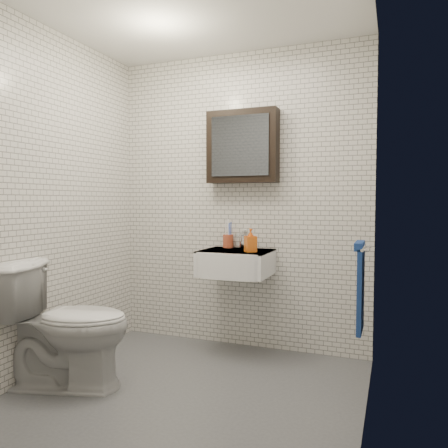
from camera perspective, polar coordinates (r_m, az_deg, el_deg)
name	(u,v)px	position (r m, az deg, el deg)	size (l,w,h in m)	color
ground	(189,390)	(3.08, -4.59, -20.82)	(2.20, 2.00, 0.01)	#4B4E53
room_shell	(188,167)	(2.82, -4.71, 7.44)	(2.22, 2.02, 2.51)	silver
washbasin	(234,262)	(3.51, 1.37, -5.05)	(0.55, 0.50, 0.20)	white
faucet	(242,240)	(3.67, 2.42, -2.15)	(0.06, 0.20, 0.15)	silver
mirror_cabinet	(242,147)	(3.68, 2.43, 10.06)	(0.60, 0.15, 0.60)	black
towel_rail	(360,283)	(2.93, 17.40, -7.40)	(0.09, 0.30, 0.58)	silver
toothbrush_cup	(228,240)	(3.73, 0.55, -2.17)	(0.10, 0.10, 0.24)	#A44429
soap_bottle	(251,240)	(3.41, 3.49, -2.14)	(0.08, 0.09, 0.18)	orange
toilet	(66,323)	(3.18, -19.92, -12.12)	(0.48, 0.84, 0.86)	silver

